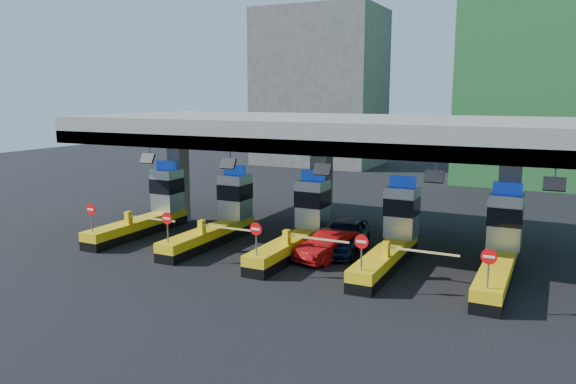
% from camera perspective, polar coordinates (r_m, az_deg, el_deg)
% --- Properties ---
extents(ground, '(120.00, 120.00, 0.00)m').
position_cam_1_polar(ground, '(29.97, 1.11, -6.08)').
color(ground, black).
rests_on(ground, ground).
extents(toll_canopy, '(28.00, 12.09, 7.00)m').
position_cam_1_polar(toll_canopy, '(31.51, 3.37, 6.03)').
color(toll_canopy, slate).
rests_on(toll_canopy, ground).
extents(toll_lane_far_left, '(4.43, 8.00, 4.16)m').
position_cam_1_polar(toll_lane_far_left, '(35.13, -13.64, -1.63)').
color(toll_lane_far_left, black).
rests_on(toll_lane_far_left, ground).
extents(toll_lane_left, '(4.43, 8.00, 4.16)m').
position_cam_1_polar(toll_lane_left, '(32.22, -6.76, -2.45)').
color(toll_lane_left, black).
rests_on(toll_lane_left, ground).
extents(toll_lane_center, '(4.43, 8.00, 4.16)m').
position_cam_1_polar(toll_lane_center, '(29.86, 1.35, -3.37)').
color(toll_lane_center, black).
rests_on(toll_lane_center, ground).
extents(toll_lane_right, '(4.43, 8.00, 4.16)m').
position_cam_1_polar(toll_lane_right, '(28.21, 10.65, -4.33)').
color(toll_lane_right, black).
rests_on(toll_lane_right, ground).
extents(toll_lane_far_right, '(4.43, 8.00, 4.16)m').
position_cam_1_polar(toll_lane_far_right, '(27.38, 20.82, -5.26)').
color(toll_lane_far_right, black).
rests_on(toll_lane_far_right, ground).
extents(bg_building_scaffold, '(18.00, 12.00, 28.00)m').
position_cam_1_polar(bg_building_scaffold, '(58.43, 26.69, 14.53)').
color(bg_building_scaffold, '#1E5926').
rests_on(bg_building_scaffold, ground).
extents(bg_building_concrete, '(14.00, 10.00, 18.00)m').
position_cam_1_polar(bg_building_concrete, '(67.41, 3.29, 10.52)').
color(bg_building_concrete, '#4C4C49').
rests_on(bg_building_concrete, ground).
extents(van, '(2.57, 5.32, 1.75)m').
position_cam_1_polar(van, '(29.81, 5.71, -4.47)').
color(van, black).
rests_on(van, ground).
extents(red_car, '(2.65, 4.61, 1.44)m').
position_cam_1_polar(red_car, '(28.54, 4.35, -5.43)').
color(red_car, maroon).
rests_on(red_car, ground).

